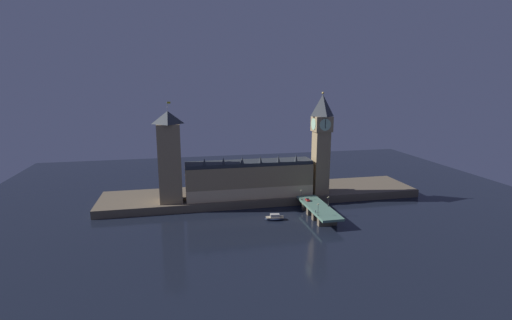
% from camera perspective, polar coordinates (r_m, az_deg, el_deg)
% --- Properties ---
extents(ground_plane, '(400.00, 400.00, 0.00)m').
position_cam_1_polar(ground_plane, '(229.18, 3.17, -8.75)').
color(ground_plane, black).
extents(embankment, '(220.00, 42.00, 5.27)m').
position_cam_1_polar(embankment, '(264.15, 0.97, -5.31)').
color(embankment, brown).
rests_on(embankment, ground_plane).
extents(parliament_hall, '(84.09, 16.57, 28.91)m').
position_cam_1_polar(parliament_hall, '(248.10, -1.02, -2.93)').
color(parliament_hall, '#9E845B').
rests_on(parliament_hall, embankment).
extents(clock_tower, '(12.19, 12.30, 69.24)m').
position_cam_1_polar(clock_tower, '(254.78, 10.01, 2.94)').
color(clock_tower, '#9E845B').
rests_on(clock_tower, embankment).
extents(victoria_tower, '(14.33, 14.33, 64.05)m').
position_cam_1_polar(victoria_tower, '(240.09, -13.15, 0.46)').
color(victoria_tower, '#9E845B').
rests_on(victoria_tower, embankment).
extents(bridge, '(13.05, 46.00, 6.67)m').
position_cam_1_polar(bridge, '(230.75, 9.58, -7.59)').
color(bridge, slate).
rests_on(bridge, ground_plane).
extents(car_northbound_lead, '(2.05, 4.09, 1.53)m').
position_cam_1_polar(car_northbound_lead, '(239.23, 7.94, -6.08)').
color(car_northbound_lead, red).
rests_on(car_northbound_lead, bridge).
extents(pedestrian_near_rail, '(0.38, 0.38, 1.82)m').
position_cam_1_polar(pedestrian_near_rail, '(219.05, 9.14, -7.75)').
color(pedestrian_near_rail, black).
rests_on(pedestrian_near_rail, bridge).
extents(pedestrian_mid_walk, '(0.38, 0.38, 1.78)m').
position_cam_1_polar(pedestrian_mid_walk, '(230.57, 11.08, -6.82)').
color(pedestrian_mid_walk, black).
rests_on(pedestrian_mid_walk, bridge).
extents(pedestrian_far_rail, '(0.38, 0.38, 1.83)m').
position_cam_1_polar(pedestrian_far_rail, '(239.79, 7.15, -5.95)').
color(pedestrian_far_rail, black).
rests_on(pedestrian_far_rail, bridge).
extents(street_lamp_near, '(1.34, 0.60, 7.20)m').
position_cam_1_polar(street_lamp_near, '(213.47, 9.54, -7.29)').
color(street_lamp_near, '#2D3333').
rests_on(street_lamp_near, bridge).
extents(street_lamp_mid, '(1.34, 0.60, 5.92)m').
position_cam_1_polar(street_lamp_mid, '(231.11, 11.06, -6.06)').
color(street_lamp_mid, '#2D3333').
rests_on(street_lamp_mid, bridge).
extents(street_lamp_far, '(1.34, 0.60, 6.74)m').
position_cam_1_polar(street_lamp_far, '(239.80, 6.98, -5.13)').
color(street_lamp_far, '#2D3333').
rests_on(street_lamp_far, bridge).
extents(boat_upstream, '(12.65, 6.39, 3.72)m').
position_cam_1_polar(boat_upstream, '(223.96, 2.91, -8.87)').
color(boat_upstream, '#1E2842').
rests_on(boat_upstream, ground_plane).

